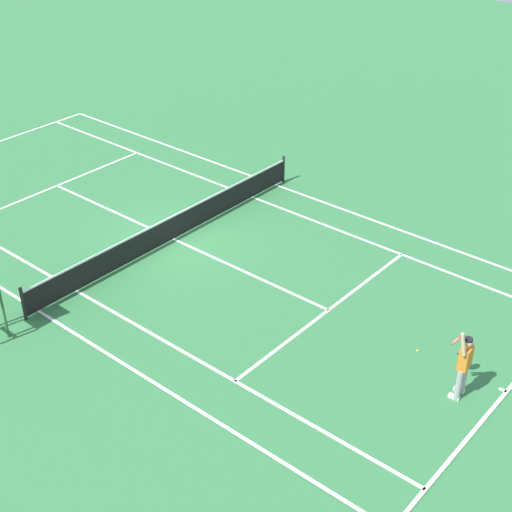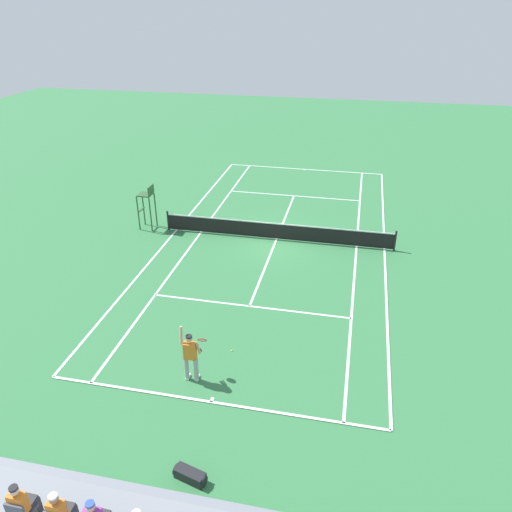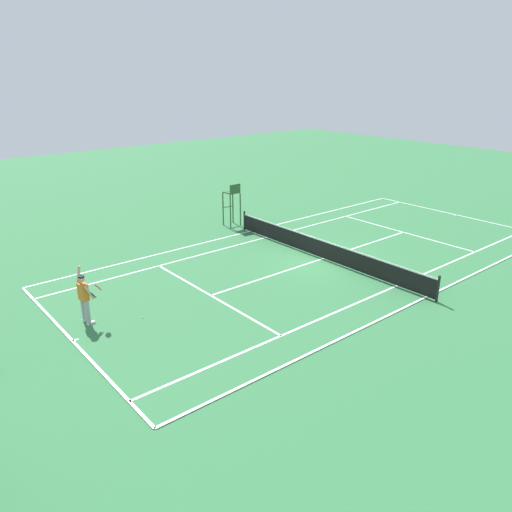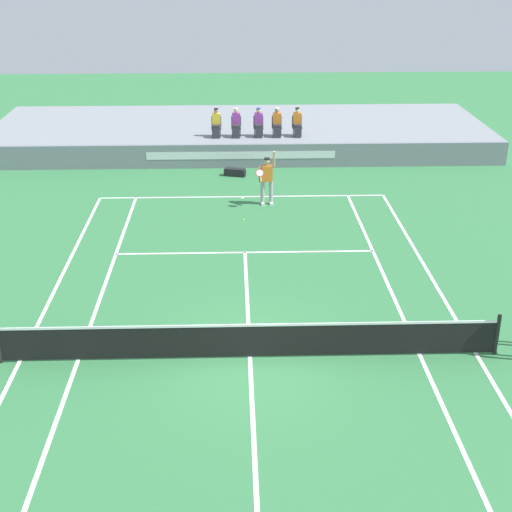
% 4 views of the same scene
% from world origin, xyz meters
% --- Properties ---
extents(ground_plane, '(80.00, 80.00, 0.00)m').
position_xyz_m(ground_plane, '(0.00, 0.00, 0.00)').
color(ground_plane, '#337542').
extents(court, '(11.08, 23.88, 0.03)m').
position_xyz_m(court, '(0.00, 0.00, 0.01)').
color(court, '#337542').
rests_on(court, ground).
extents(net, '(11.98, 0.10, 1.07)m').
position_xyz_m(net, '(0.00, 0.00, 0.52)').
color(net, black).
rests_on(net, ground).
extents(barrier_wall, '(23.37, 0.25, 1.04)m').
position_xyz_m(barrier_wall, '(0.00, 15.91, 0.52)').
color(barrier_wall, gray).
rests_on(barrier_wall, ground).
extents(spectator_seated_3, '(0.44, 0.60, 1.27)m').
position_xyz_m(spectator_seated_3, '(1.64, 17.20, 1.65)').
color(spectator_seated_3, '#474C56').
rests_on(spectator_seated_3, bleacher_platform).
extents(spectator_seated_4, '(0.44, 0.60, 1.27)m').
position_xyz_m(spectator_seated_4, '(2.54, 17.20, 1.65)').
color(spectator_seated_4, '#474C56').
rests_on(spectator_seated_4, bleacher_platform).
extents(tennis_player, '(0.76, 0.67, 2.08)m').
position_xyz_m(tennis_player, '(0.90, 11.01, 0.99)').
color(tennis_player, '#9E9EA3').
rests_on(tennis_player, ground).
extents(tennis_ball, '(0.07, 0.07, 0.07)m').
position_xyz_m(tennis_ball, '(-0.00, 9.34, 0.03)').
color(tennis_ball, '#D1E533').
rests_on(tennis_ball, ground).
extents(umpire_chair, '(0.77, 0.77, 2.44)m').
position_xyz_m(umpire_chair, '(7.03, 0.00, 1.56)').
color(umpire_chair, '#2D562D').
rests_on(umpire_chair, ground).
extents(equipment_bag, '(0.95, 0.54, 0.32)m').
position_xyz_m(equipment_bag, '(-0.27, 14.67, 0.16)').
color(equipment_bag, black).
rests_on(equipment_bag, ground).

